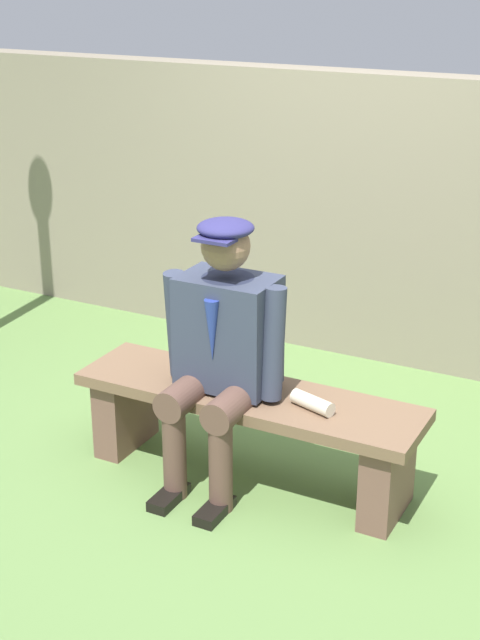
{
  "coord_description": "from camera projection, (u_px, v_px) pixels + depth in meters",
  "views": [
    {
      "loc": [
        -1.76,
        3.46,
        2.36
      ],
      "look_at": [
        0.04,
        0.0,
        0.82
      ],
      "focal_mm": 51.67,
      "sensor_mm": 36.0,
      "label": 1
    }
  ],
  "objects": [
    {
      "name": "seated_man",
      "position": [
        222.0,
        343.0,
        4.21
      ],
      "size": [
        0.61,
        0.63,
        1.29
      ],
      "color": "#31384C",
      "rests_on": "ground"
    },
    {
      "name": "stadium_wall",
      "position": [
        377.0,
        220.0,
        5.59
      ],
      "size": [
        12.0,
        0.24,
        1.74
      ],
      "primitive_type": "cube",
      "color": "gray",
      "rests_on": "ground"
    },
    {
      "name": "bench",
      "position": [
        248.0,
        419.0,
        4.37
      ],
      "size": [
        1.68,
        0.45,
        0.47
      ],
      "color": "brown",
      "rests_on": "ground"
    },
    {
      "name": "ground_plane",
      "position": [
        247.0,
        477.0,
        4.48
      ],
      "size": [
        30.0,
        30.0,
        0.0
      ],
      "primitive_type": "plane",
      "color": "#5B7D41"
    },
    {
      "name": "rolled_magazine",
      "position": [
        312.0,
        403.0,
        4.12
      ],
      "size": [
        0.22,
        0.13,
        0.07
      ],
      "primitive_type": "cylinder",
      "rotation": [
        0.0,
        1.57,
        -0.32
      ],
      "color": "beige",
      "rests_on": "bench"
    }
  ]
}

